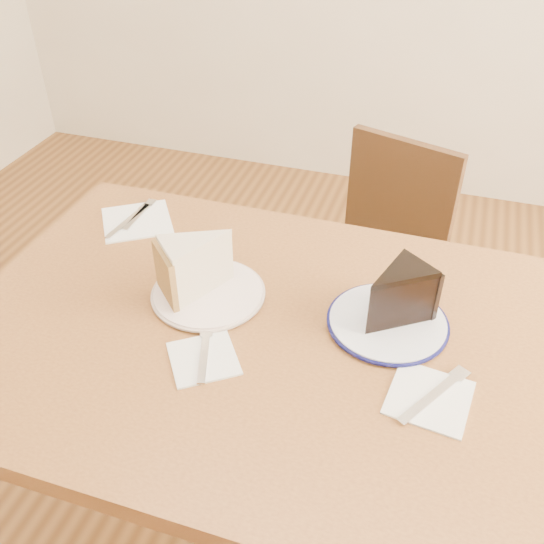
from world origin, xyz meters
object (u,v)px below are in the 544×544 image
Objects in this scene: plate_navy at (388,322)px; chocolate_cake at (393,300)px; plate_cream at (208,293)px; chair_far at (374,265)px; table at (274,369)px; carrot_cake at (201,266)px.

chocolate_cake is (0.00, 0.00, 0.06)m from plate_navy.
plate_cream and plate_navy have the same top height.
chocolate_cake reaches higher than chair_far.
plate_cream is at bearing 159.35° from table.
plate_navy is (0.35, 0.02, 0.00)m from plate_cream.
chocolate_cake reaches higher than plate_navy.
table is 0.25m from carrot_cake.
chair_far is 3.69× the size of plate_cream.
plate_navy is 1.70× the size of chocolate_cake.
plate_navy is (0.20, 0.08, 0.10)m from table.
table is at bearing -156.81° from plate_navy.
chocolate_cake is at bearing 22.83° from table.
chair_far is 0.68m from plate_navy.
plate_navy is at bearing 47.51° from carrot_cake.
chocolate_cake is at bearing 4.01° from plate_cream.
plate_cream is 0.35m from plate_navy.
carrot_cake is at bearing 148.73° from plate_cream.
plate_cream is at bearing -175.96° from plate_navy.
table is at bearing 100.24° from chair_far.
carrot_cake is 0.37m from chocolate_cake.
carrot_cake is at bearing 84.61° from chair_far.
chair_far reaches higher than table.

